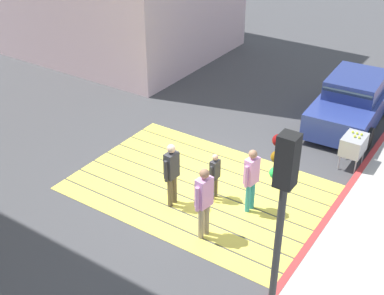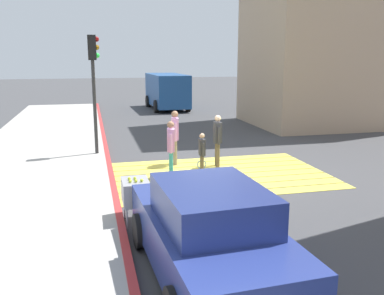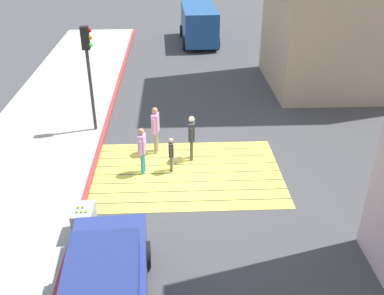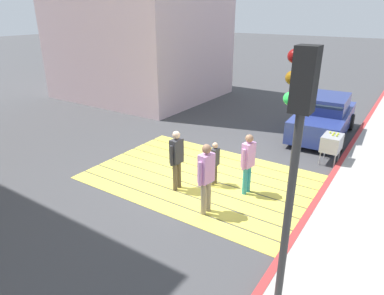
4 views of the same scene
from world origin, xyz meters
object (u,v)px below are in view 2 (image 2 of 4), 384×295
Objects in this scene: pedestrian_adult_lead at (218,137)px; pedestrian_adult_trailing at (171,145)px; van_down_street at (167,90)px; car_parked_near_curb at (209,234)px; tennis_ball_cart at (136,192)px; traffic_light_corner at (94,71)px; pedestrian_child_with_racket at (202,151)px; pedestrian_adult_side at (175,134)px.

pedestrian_adult_trailing is (-1.69, -0.85, -0.01)m from pedestrian_adult_lead.
car_parked_near_curb is at bearing -98.57° from van_down_street.
van_down_street is 3.10× the size of pedestrian_adult_lead.
tennis_ball_cart is 5.16m from pedestrian_adult_lead.
tennis_ball_cart is 0.60× the size of pedestrian_adult_trailing.
pedestrian_adult_trailing is at bearing -57.41° from traffic_light_corner.
van_down_street is at bearing 69.49° from traffic_light_corner.
pedestrian_child_with_racket is at bearing 54.78° from tennis_ball_cart.
van_down_street is 3.12× the size of pedestrian_adult_trailing.
pedestrian_adult_trailing is at bearing -99.88° from van_down_street.
tennis_ball_cart is at bearing -126.78° from pedestrian_adult_lead.
pedestrian_adult_lead is 1.10m from pedestrian_child_with_racket.
van_down_street is 16.69m from pedestrian_adult_trailing.
pedestrian_adult_side is at bearing 69.03° from tennis_ball_cart.
pedestrian_adult_side is at bearing -99.28° from van_down_street.
pedestrian_adult_lead is 0.94× the size of pedestrian_adult_side.
pedestrian_adult_side reaches higher than tennis_ball_cart.
pedestrian_adult_side is at bearing 74.00° from pedestrian_adult_trailing.
pedestrian_adult_trailing is (1.39, 3.28, 0.28)m from tennis_ball_cart.
pedestrian_adult_lead is 1.33× the size of pedestrian_child_with_racket.
car_parked_near_curb is 22.53m from van_down_street.
pedestrian_child_with_racket reaches higher than tennis_ball_cart.
pedestrian_adult_trailing is (0.49, 5.84, 0.25)m from car_parked_near_curb.
pedestrian_adult_trailing is at bearing 66.96° from tennis_ball_cart.
traffic_light_corner is at bearing -110.51° from van_down_street.
pedestrian_adult_trailing is at bearing -176.13° from pedestrian_child_with_racket.
van_down_street is 16.49m from pedestrian_child_with_racket.
car_parked_near_curb is 6.08m from pedestrian_child_with_racket.
car_parked_near_curb is 1.04× the size of traffic_light_corner.
pedestrian_adult_side is (0.90, 7.26, 0.32)m from car_parked_near_curb.
traffic_light_corner is 4.36m from pedestrian_adult_trailing.
traffic_light_corner is (-1.58, 9.08, 2.30)m from car_parked_near_curb.
tennis_ball_cart is at bearing 109.43° from car_parked_near_curb.
pedestrian_child_with_racket is at bearing -67.75° from pedestrian_adult_side.
pedestrian_adult_side is (1.80, 4.71, 0.35)m from tennis_ball_cart.
traffic_light_corner is 2.50× the size of pedestrian_adult_lead.
traffic_light_corner reaches higher than pedestrian_adult_lead.
car_parked_near_curb is 3.43× the size of pedestrian_child_with_racket.
tennis_ball_cart is at bearing -102.18° from van_down_street.
pedestrian_adult_side is (0.41, 1.43, 0.07)m from pedestrian_adult_trailing.
car_parked_near_curb reaches higher than pedestrian_child_with_racket.
pedestrian_child_with_racket is (2.36, 3.35, 0.02)m from tennis_ball_cart.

